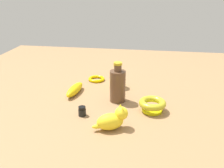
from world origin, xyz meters
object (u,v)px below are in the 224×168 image
bottle_tall (118,85)px  banana (75,90)px  nail_polish_jar (82,111)px  bowl (152,104)px  bangle (96,79)px  cat_figurine (113,119)px  bottle_short (116,79)px

bottle_tall → banana: bearing=78.6°
nail_polish_jar → bowl: bowl is taller
nail_polish_jar → banana: 0.24m
bangle → cat_figurine: size_ratio=0.70×
bottle_tall → cat_figurine: size_ratio=1.42×
bottle_tall → banana: size_ratio=1.13×
nail_polish_jar → bangle: bearing=3.7°
cat_figurine → bowl: bearing=-41.8°
bottle_short → cat_figurine: size_ratio=0.96×
bottle_short → banana: 0.23m
cat_figurine → banana: bearing=39.3°
bottle_tall → cat_figurine: (-0.25, -0.02, -0.04)m
nail_polish_jar → bottle_short: (0.34, -0.10, 0.03)m
bottle_tall → bowl: bearing=-116.2°
banana → bangle: bearing=167.9°
banana → bottle_tall: bearing=85.7°
banana → cat_figurine: (-0.30, -0.24, 0.02)m
bangle → banana: 0.22m
bottle_tall → cat_figurine: bottle_tall is taller
nail_polish_jar → bangle: nail_polish_jar is taller
bottle_tall → bangle: bottle_tall is taller
bottle_tall → bangle: bearing=32.5°
bangle → bowl: bearing=-135.5°
bottle_short → banana: bearing=121.4°
nail_polish_jar → bowl: bearing=-73.9°
bottle_tall → bangle: 0.30m
banana → nail_polish_jar: bearing=31.5°
bottle_short → cat_figurine: 0.42m
bottle_short → banana: bottle_short is taller
bottle_tall → bowl: size_ratio=1.62×
bowl → bottle_short: bottle_short is taller
bottle_tall → cat_figurine: bearing=-176.5°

